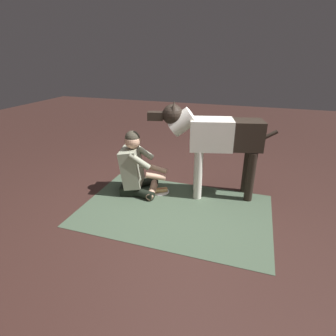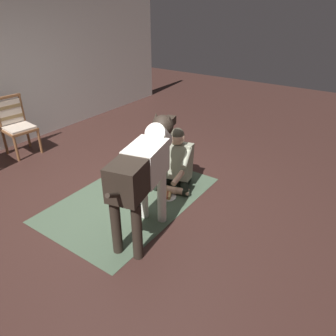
# 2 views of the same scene
# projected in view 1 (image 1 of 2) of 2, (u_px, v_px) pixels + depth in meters

# --- Properties ---
(ground_plane) EXTENTS (15.10, 15.10, 0.00)m
(ground_plane) POSITION_uv_depth(u_px,v_px,m) (176.00, 210.00, 3.29)
(ground_plane) COLOR #351F1B
(area_rug) EXTENTS (2.29, 1.48, 0.01)m
(area_rug) POSITION_uv_depth(u_px,v_px,m) (174.00, 210.00, 3.30)
(area_rug) COLOR #41523F
(area_rug) RESTS_ON ground
(person_sitting_on_floor) EXTENTS (0.68, 0.58, 0.88)m
(person_sitting_on_floor) POSITION_uv_depth(u_px,v_px,m) (135.00, 168.00, 3.61)
(person_sitting_on_floor) COLOR black
(person_sitting_on_floor) RESTS_ON ground
(large_dog) EXTENTS (1.59, 0.56, 1.25)m
(large_dog) POSITION_uv_depth(u_px,v_px,m) (215.00, 138.00, 3.36)
(large_dog) COLOR silver
(large_dog) RESTS_ON ground
(hot_dog_on_plate) EXTENTS (0.23, 0.23, 0.06)m
(hot_dog_on_plate) POSITION_uv_depth(u_px,v_px,m) (161.00, 191.00, 3.72)
(hot_dog_on_plate) COLOR white
(hot_dog_on_plate) RESTS_ON ground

